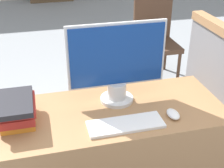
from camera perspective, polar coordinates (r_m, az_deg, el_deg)
desk at (r=1.94m, az=-1.95°, el=-14.08°), size 1.39×0.55×0.73m
carrel_divider at (r=2.08m, az=17.54°, el=-4.83°), size 0.07×0.65×1.14m
monitor at (r=1.71m, az=0.91°, el=3.75°), size 0.55×0.19×0.47m
keyboard at (r=1.61m, az=2.51°, el=-7.39°), size 0.39×0.14×0.02m
mouse at (r=1.70m, az=11.11°, el=-5.42°), size 0.06×0.10×0.03m
book_stack at (r=1.67m, az=-17.10°, el=-4.57°), size 0.19×0.28×0.13m
far_chair at (r=3.56m, az=7.90°, el=8.97°), size 0.44×0.44×0.94m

